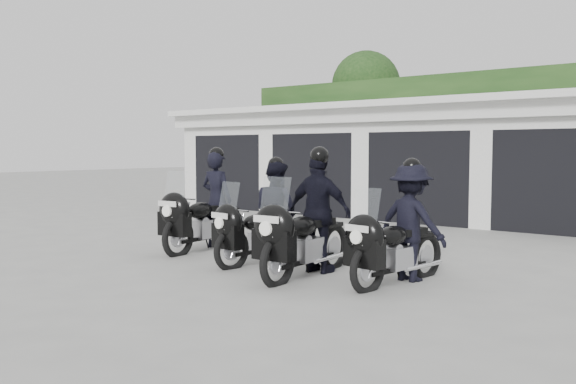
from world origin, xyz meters
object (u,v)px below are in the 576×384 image
Objects in this scene: police_bike_a at (206,208)px; police_bike_b at (268,217)px; police_bike_c at (312,219)px; police_bike_d at (404,228)px.

police_bike_b is (1.62, -0.23, -0.02)m from police_bike_a.
police_bike_c is 1.10× the size of police_bike_d.
police_bike_c reaches higher than police_bike_d.
police_bike_d is at bearing 6.65° from police_bike_b.
police_bike_d is (3.98, -0.23, -0.01)m from police_bike_a.
police_bike_a is 2.79m from police_bike_c.
police_bike_c reaches higher than police_bike_a.
police_bike_b is at bearing 159.81° from police_bike_c.
police_bike_d reaches higher than police_bike_b.
police_bike_c is at bearing -156.35° from police_bike_d.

